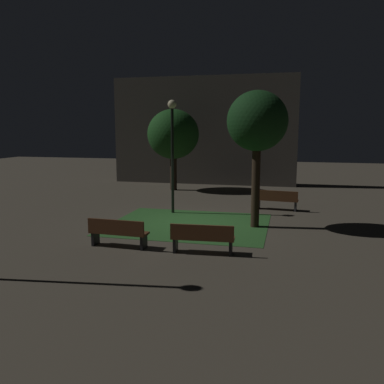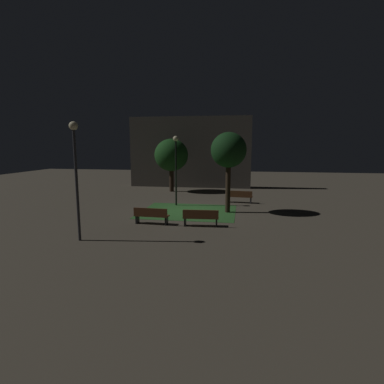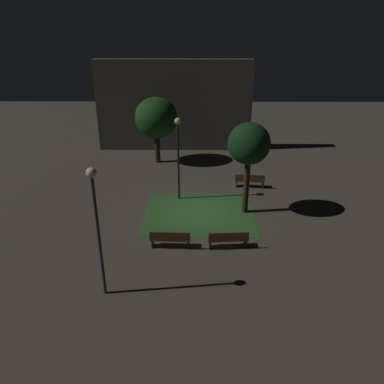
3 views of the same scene
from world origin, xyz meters
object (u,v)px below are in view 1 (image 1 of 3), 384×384
object	(u,v)px
bench_corner	(202,237)
lamp_post_plaza_east	(172,137)
bench_front_right	(118,232)
tree_tall_center	(173,135)
tree_right_canopy	(257,123)
bench_lawn_edge	(277,199)

from	to	relation	value
bench_corner	lamp_post_plaza_east	size ratio (longest dim) A/B	0.39
bench_front_right	tree_tall_center	distance (m)	11.78
bench_front_right	tree_tall_center	bearing A→B (deg)	97.98
bench_corner	tree_right_canopy	world-z (taller)	tree_right_canopy
bench_lawn_edge	tree_tall_center	xyz separation A→B (m)	(-6.03, 4.54, 2.72)
bench_lawn_edge	lamp_post_plaza_east	size ratio (longest dim) A/B	0.39
tree_right_canopy	tree_tall_center	size ratio (longest dim) A/B	1.05
bench_front_right	tree_tall_center	xyz separation A→B (m)	(-1.59, 11.35, 2.72)
bench_lawn_edge	lamp_post_plaza_east	distance (m)	5.29
tree_tall_center	lamp_post_plaza_east	bearing A→B (deg)	-73.94
bench_corner	lamp_post_plaza_east	world-z (taller)	lamp_post_plaza_east
tree_right_canopy	bench_lawn_edge	bearing A→B (deg)	78.32
lamp_post_plaza_east	bench_corner	bearing A→B (deg)	-65.12
bench_front_right	lamp_post_plaza_east	size ratio (longest dim) A/B	0.39
bench_front_right	tree_tall_center	world-z (taller)	tree_tall_center
bench_front_right	tree_right_canopy	distance (m)	6.11
bench_front_right	bench_lawn_edge	size ratio (longest dim) A/B	0.99
tree_tall_center	bench_front_right	bearing A→B (deg)	-82.02
tree_right_canopy	tree_tall_center	world-z (taller)	tree_right_canopy
bench_corner	bench_front_right	bearing A→B (deg)	-180.00
bench_corner	bench_lawn_edge	bearing A→B (deg)	74.78
bench_front_right	bench_corner	distance (m)	2.59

